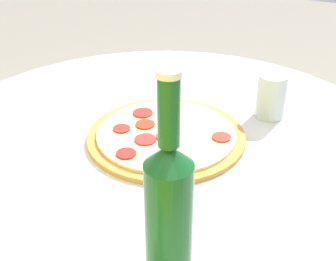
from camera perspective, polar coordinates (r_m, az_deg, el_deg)
name	(u,v)px	position (r m, az deg, el deg)	size (l,w,h in m)	color
table	(163,214)	(1.04, -0.64, -10.20)	(1.01, 1.01, 0.73)	silver
pizza	(168,136)	(0.94, -0.05, -0.64)	(0.32, 0.32, 0.02)	#B77F3D
beer_bottle	(169,206)	(0.59, 0.08, -9.23)	(0.06, 0.06, 0.30)	#144C23
drinking_glass	(271,96)	(1.03, 12.49, 4.14)	(0.06, 0.06, 0.10)	#ADBCC6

